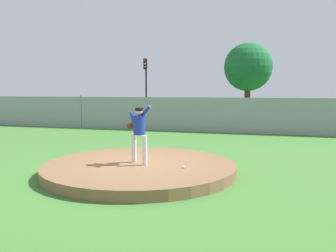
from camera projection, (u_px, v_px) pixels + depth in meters
The scene contains 13 objects.
ground_plane at pixel (188, 142), 15.29m from camera, with size 80.00×80.00×0.00m, color #427A33.
asphalt_strip at pixel (215, 124), 23.41m from camera, with size 44.00×7.00×0.01m, color #2B2B2D.
pitchers_mound at pixel (140, 168), 9.55m from camera, with size 5.38×5.38×0.28m, color brown.
pitcher_youth at pixel (139, 129), 9.36m from camera, with size 0.80×0.39×1.65m.
baseball at pixel (184, 167), 8.86m from camera, with size 0.07×0.07×0.07m, color white.
chainlink_fence at pixel (204, 115), 19.01m from camera, with size 38.68×0.07×2.03m.
parked_car_navy at pixel (241, 113), 23.16m from camera, with size 2.00×4.75×1.65m.
parked_car_teal at pixel (299, 115), 21.81m from camera, with size 2.07×4.21×1.65m.
parked_car_white at pixel (174, 111), 24.38m from camera, with size 1.81×4.53×1.73m.
parked_car_silver at pixel (78, 111), 25.91m from camera, with size 1.96×4.11×1.63m.
traffic_cone_orange at pixel (102, 119), 24.27m from camera, with size 0.40×0.40×0.55m.
traffic_light_near at pixel (146, 78), 29.18m from camera, with size 0.28×0.46×5.05m.
tree_tall_centre at pixel (248, 67), 32.03m from camera, with size 4.53×4.53×6.81m.
Camera 1 is at (3.38, -8.78, 2.29)m, focal length 36.29 mm.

